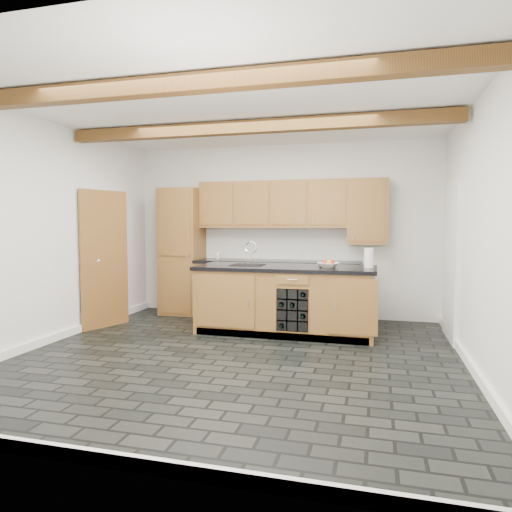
{
  "coord_description": "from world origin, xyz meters",
  "views": [
    {
      "loc": [
        1.52,
        -4.89,
        1.51
      ],
      "look_at": [
        0.01,
        0.8,
        1.1
      ],
      "focal_mm": 32.0,
      "sensor_mm": 36.0,
      "label": 1
    }
  ],
  "objects_px": {
    "paper_towel": "(369,258)",
    "island": "(286,299)",
    "fruit_bowl": "(328,265)",
    "kitchen_scale": "(326,264)"
  },
  "relations": [
    {
      "from": "paper_towel",
      "to": "fruit_bowl",
      "type": "bearing_deg",
      "value": -164.01
    },
    {
      "from": "island",
      "to": "fruit_bowl",
      "type": "xyz_separation_m",
      "value": [
        0.59,
        -0.08,
        0.5
      ]
    },
    {
      "from": "fruit_bowl",
      "to": "kitchen_scale",
      "type": "bearing_deg",
      "value": 103.45
    },
    {
      "from": "fruit_bowl",
      "to": "paper_towel",
      "type": "bearing_deg",
      "value": 15.99
    },
    {
      "from": "island",
      "to": "paper_towel",
      "type": "xyz_separation_m",
      "value": [
        1.11,
        0.07,
        0.6
      ]
    },
    {
      "from": "island",
      "to": "kitchen_scale",
      "type": "bearing_deg",
      "value": 12.65
    },
    {
      "from": "paper_towel",
      "to": "island",
      "type": "bearing_deg",
      "value": -176.33
    },
    {
      "from": "island",
      "to": "kitchen_scale",
      "type": "distance_m",
      "value": 0.74
    },
    {
      "from": "island",
      "to": "paper_towel",
      "type": "height_order",
      "value": "paper_towel"
    },
    {
      "from": "island",
      "to": "fruit_bowl",
      "type": "height_order",
      "value": "fruit_bowl"
    }
  ]
}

